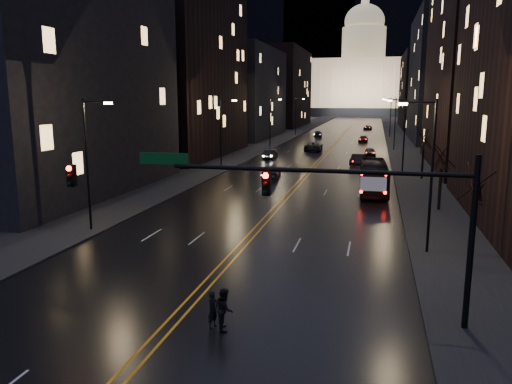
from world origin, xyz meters
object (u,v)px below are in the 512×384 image
Objects in this scene: oncoming_car_a at (271,172)px; receding_car_a at (358,160)px; oncoming_car_b at (270,154)px; traffic_signal at (325,198)px; bus at (374,177)px; pedestrian_a at (213,310)px; pedestrian_b at (225,309)px.

oncoming_car_a reaches higher than receding_car_a.
traffic_signal is at bearing 104.73° from oncoming_car_b.
oncoming_car_b is 0.95× the size of receding_car_a.
receding_car_a is at bearing 94.48° from bus.
receding_car_a is (-0.34, 49.26, -4.37)m from traffic_signal.
bus is at bearing 6.87° from pedestrian_a.
receding_car_a is (12.92, -3.59, 0.04)m from oncoming_car_b.
bus reaches higher than pedestrian_b.
oncoming_car_a is at bearing 105.03° from traffic_signal.
oncoming_car_a is 1.11× the size of oncoming_car_b.
pedestrian_a is at bearing -102.74° from bus.
bus is 6.28× the size of pedestrian_b.
receding_car_a is 2.92× the size of pedestrian_a.
traffic_signal is 36.66m from oncoming_car_a.
pedestrian_a is at bearing 100.10° from oncoming_car_b.
traffic_signal is 11.27× the size of pedestrian_a.
pedestrian_a is at bearing -87.76° from receding_car_a.
pedestrian_b is at bearing -87.21° from receding_car_a.
traffic_signal reaches higher than receding_car_a.
oncoming_car_b is 13.41m from receding_car_a.
traffic_signal is 10.16× the size of pedestrian_b.
receding_car_a is 51.36m from pedestrian_b.
pedestrian_a is 0.90× the size of pedestrian_b.
pedestrian_b is at bearing 100.59° from oncoming_car_b.
pedestrian_b reaches higher than oncoming_car_b.
oncoming_car_a reaches higher than pedestrian_a.
pedestrian_b reaches higher than oncoming_car_a.
oncoming_car_a is at bearing 150.92° from bus.
bus is 2.52× the size of oncoming_car_b.
pedestrian_b is at bearing -72.27° from pedestrian_a.
traffic_signal is at bearing 99.82° from oncoming_car_a.
receding_car_a is (9.10, 14.10, -0.07)m from oncoming_car_a.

